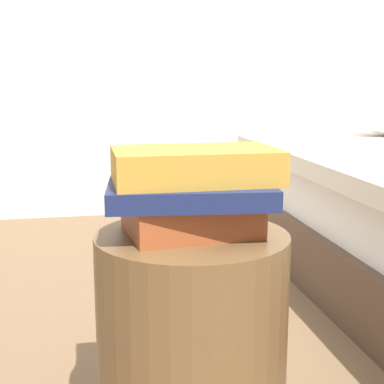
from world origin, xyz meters
TOP-DOWN VIEW (x-y plane):
  - side_table at (0.00, 0.00)m, footprint 0.36×0.36m
  - book_rust at (-0.00, 0.01)m, footprint 0.25×0.20m
  - book_navy at (-0.01, -0.01)m, footprint 0.31×0.23m
  - book_ochre at (0.01, -0.00)m, footprint 0.30×0.18m

SIDE VIEW (x-z plane):
  - side_table at x=0.00m, z-range 0.00..0.43m
  - book_rust at x=0.00m, z-range 0.43..0.49m
  - book_navy at x=-0.01m, z-range 0.49..0.53m
  - book_ochre at x=0.01m, z-range 0.53..0.59m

